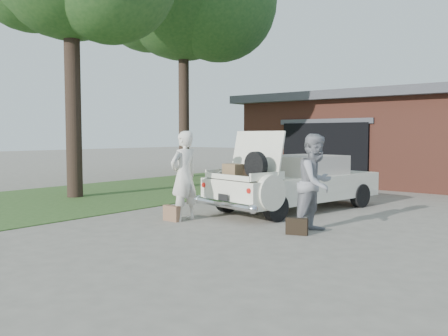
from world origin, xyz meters
The scene contains 8 objects.
ground centered at (0.00, 0.00, 0.00)m, with size 90.00×90.00×0.00m, color gray.
grass_strip centered at (-5.50, 3.00, 0.01)m, with size 6.00×16.00×0.02m, color #2D4C1E.
house centered at (0.98, 11.47, 1.67)m, with size 12.80×7.80×3.30m.
sedan centered at (0.41, 2.76, 0.67)m, with size 2.56×4.78×1.87m.
woman_left centered at (-0.65, 0.08, 0.93)m, with size 0.68×0.45×1.87m, color silver.
woman_right centered at (2.03, 0.78, 0.90)m, with size 0.88×0.68×1.80m, color gray.
suitcase_left centered at (-0.81, -0.12, 0.16)m, with size 0.42×0.13×0.32m, color #8D6448.
suitcase_right centered at (1.90, 0.33, 0.15)m, with size 0.39×0.12×0.30m, color black.
Camera 1 is at (6.16, -6.99, 1.78)m, focal length 38.00 mm.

